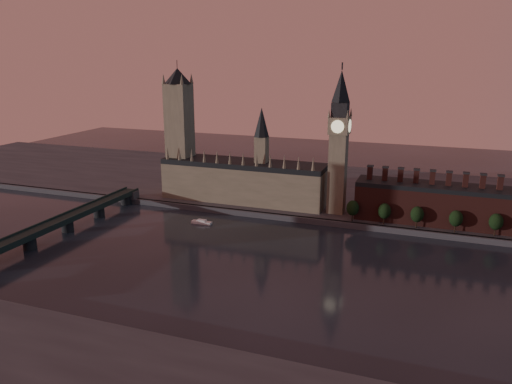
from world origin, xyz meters
TOP-DOWN VIEW (x-y plane):
  - ground at (0.00, 0.00)m, footprint 900.00×900.00m
  - north_bank at (0.00, 178.04)m, footprint 900.00×182.00m
  - palace_of_westminster at (-64.41, 114.91)m, footprint 130.00×30.30m
  - victoria_tower at (-120.00, 115.00)m, footprint 24.00×24.00m
  - big_ben at (10.00, 110.00)m, footprint 15.00×15.00m
  - chimney_block at (80.00, 110.00)m, footprint 110.00×25.00m
  - embankment_tree_0 at (24.76, 93.51)m, footprint 8.60×8.60m
  - embankment_tree_1 at (46.20, 93.92)m, footprint 8.60×8.60m
  - embankment_tree_2 at (67.45, 93.94)m, footprint 8.60×8.60m
  - embankment_tree_3 at (91.55, 93.52)m, footprint 8.60×8.60m
  - embankment_tree_4 at (115.38, 95.22)m, footprint 8.60×8.60m
  - westminster_bridge at (-155.00, -2.70)m, footprint 14.00×200.00m
  - river_boat at (-76.55, 62.78)m, footprint 14.94×4.41m

SIDE VIEW (x-z plane):
  - ground at x=0.00m, z-range 0.00..0.00m
  - river_boat at x=-76.55m, z-range -0.35..2.63m
  - north_bank at x=0.00m, z-range 0.00..4.00m
  - westminster_bridge at x=-155.00m, z-range 1.66..13.21m
  - embankment_tree_0 at x=24.76m, z-range 6.03..20.91m
  - embankment_tree_1 at x=46.20m, z-range 6.03..20.91m
  - embankment_tree_2 at x=67.45m, z-range 6.03..20.91m
  - embankment_tree_3 at x=91.55m, z-range 6.03..20.91m
  - embankment_tree_4 at x=115.38m, z-range 6.03..20.91m
  - chimney_block at x=80.00m, z-range -0.68..36.32m
  - palace_of_westminster at x=-64.41m, z-range -15.37..58.63m
  - big_ben at x=10.00m, z-range 3.33..110.33m
  - victoria_tower at x=-120.00m, z-range 5.09..113.09m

